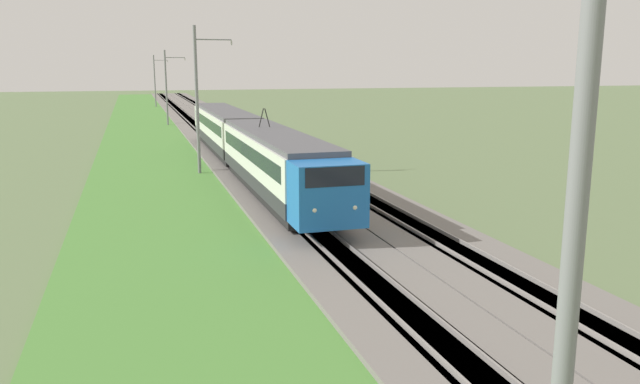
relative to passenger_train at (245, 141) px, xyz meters
The scene contains 10 objects.
ballast_main 8.94m from the passenger_train, ahead, with size 240.00×4.40×0.30m.
ballast_adjacent 10.00m from the passenger_train, 27.32° to the right, with size 240.00×4.40×0.30m.
track_main 8.94m from the passenger_train, ahead, with size 240.00×1.57×0.45m.
track_adjacent 10.00m from the passenger_train, 27.32° to the right, with size 240.00×1.57×0.45m.
grass_verge 10.37m from the passenger_train, 31.05° to the left, with size 240.00×10.00×0.12m.
passenger_train is the anchor object (origin of this frame).
catenary_mast_near 36.89m from the passenger_train, behind, with size 0.22×2.56×9.17m.
catenary_mast_mid 4.15m from the passenger_train, 79.37° to the left, with size 0.22×2.56×9.84m.
catenary_mast_far 38.01m from the passenger_train, ahead, with size 0.22×2.56×9.19m.
catenary_mast_distant 75.16m from the passenger_train, ahead, with size 0.22×2.56×9.22m.
Camera 1 is at (-0.38, 7.21, 7.20)m, focal length 35.00 mm.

